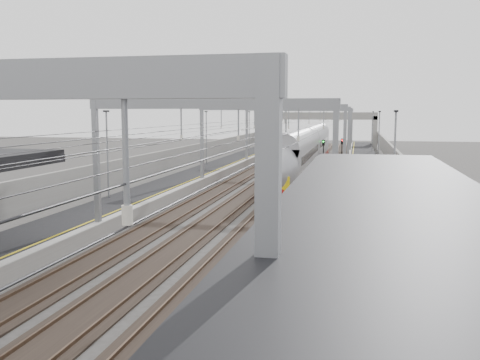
% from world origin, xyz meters
% --- Properties ---
extents(platform_left, '(4.00, 120.00, 1.00)m').
position_xyz_m(platform_left, '(-8.00, 45.00, 0.50)').
color(platform_left, black).
rests_on(platform_left, ground).
extents(platform_right, '(4.00, 120.00, 1.00)m').
position_xyz_m(platform_right, '(8.00, 45.00, 0.50)').
color(platform_right, black).
rests_on(platform_right, ground).
extents(tracks, '(11.40, 140.00, 0.20)m').
position_xyz_m(tracks, '(0.00, 45.00, 0.05)').
color(tracks, black).
rests_on(tracks, ground).
extents(overhead_line, '(13.00, 140.00, 6.60)m').
position_xyz_m(overhead_line, '(0.00, 51.62, 6.14)').
color(overhead_line, gray).
rests_on(overhead_line, platform_left).
extents(canopy_right, '(4.40, 30.00, 4.24)m').
position_xyz_m(canopy_right, '(8.03, 2.99, 5.09)').
color(canopy_right, black).
rests_on(canopy_right, platform_right).
extents(overbridge, '(22.00, 2.20, 6.90)m').
position_xyz_m(overbridge, '(0.00, 100.00, 5.31)').
color(overbridge, gray).
rests_on(overbridge, ground).
extents(wall_left, '(0.30, 120.00, 3.20)m').
position_xyz_m(wall_left, '(-11.20, 45.00, 1.60)').
color(wall_left, gray).
rests_on(wall_left, ground).
extents(wall_right, '(0.30, 120.00, 3.20)m').
position_xyz_m(wall_right, '(11.20, 45.00, 1.60)').
color(wall_right, gray).
rests_on(wall_right, ground).
extents(train, '(2.64, 48.04, 4.17)m').
position_xyz_m(train, '(1.50, 58.87, 2.05)').
color(train, maroon).
rests_on(train, ground).
extents(signal_green, '(0.32, 0.32, 3.48)m').
position_xyz_m(signal_green, '(-5.20, 65.38, 2.42)').
color(signal_green, black).
rests_on(signal_green, ground).
extents(signal_red_near, '(0.32, 0.32, 3.48)m').
position_xyz_m(signal_red_near, '(3.20, 63.88, 2.42)').
color(signal_red_near, black).
rests_on(signal_red_near, ground).
extents(signal_red_far, '(0.32, 0.32, 3.48)m').
position_xyz_m(signal_red_far, '(5.40, 67.52, 2.42)').
color(signal_red_far, black).
rests_on(signal_red_far, ground).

